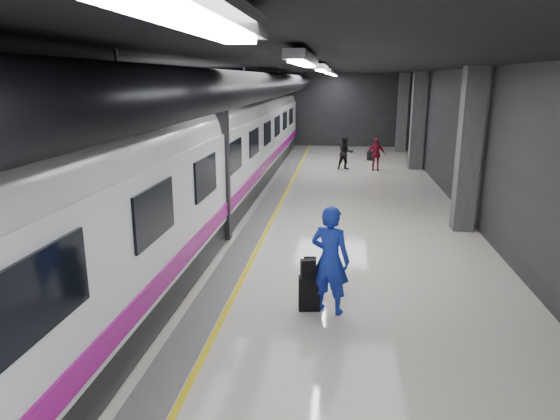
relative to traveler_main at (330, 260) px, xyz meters
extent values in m
plane|color=beige|center=(-0.94, 3.69, -1.01)|extent=(40.00, 40.00, 0.00)
cube|color=black|center=(-0.94, 3.69, 3.49)|extent=(10.00, 40.00, 0.02)
cube|color=#28282B|center=(-0.94, 23.69, 1.24)|extent=(10.00, 0.02, 4.50)
cube|color=#28282B|center=(-5.94, 3.69, 1.24)|extent=(0.02, 40.00, 4.50)
cube|color=#28282B|center=(4.06, 3.69, 1.24)|extent=(0.02, 40.00, 4.50)
cube|color=slate|center=(-2.29, 3.69, -1.00)|extent=(0.65, 39.80, 0.01)
cube|color=yellow|center=(-1.89, 3.69, -1.00)|extent=(0.10, 39.80, 0.01)
cylinder|color=black|center=(-2.24, 3.69, 2.94)|extent=(0.80, 38.00, 0.80)
cube|color=silver|center=(-0.34, -2.31, 3.39)|extent=(0.22, 2.60, 0.10)
cube|color=silver|center=(-0.34, 2.69, 3.39)|extent=(0.22, 2.60, 0.10)
cube|color=silver|center=(-0.34, 7.69, 3.39)|extent=(0.22, 2.60, 0.10)
cube|color=silver|center=(-0.34, 12.69, 3.39)|extent=(0.22, 2.60, 0.10)
cube|color=silver|center=(-0.34, 17.69, 3.39)|extent=(0.22, 2.60, 0.10)
cube|color=silver|center=(-0.34, 21.69, 3.39)|extent=(0.22, 2.60, 0.10)
cube|color=#515154|center=(3.61, 5.69, 1.24)|extent=(0.55, 0.55, 4.50)
cube|color=#515154|center=(3.61, 15.69, 1.24)|extent=(0.55, 0.55, 4.50)
cube|color=#515154|center=(3.61, 21.69, 1.24)|extent=(0.55, 0.55, 4.50)
cube|color=black|center=(-4.19, 3.69, -0.66)|extent=(2.80, 38.00, 0.60)
cube|color=white|center=(-4.19, 3.69, 0.74)|extent=(2.90, 38.00, 2.20)
cylinder|color=white|center=(-4.19, 3.69, 1.69)|extent=(2.80, 38.00, 2.80)
cube|color=#970D80|center=(-2.72, 3.69, -0.06)|extent=(0.04, 38.00, 0.35)
cube|color=black|center=(-4.19, 3.69, 0.99)|extent=(3.05, 0.25, 3.80)
cube|color=black|center=(-2.72, -4.31, 1.14)|extent=(0.05, 1.60, 0.85)
cube|color=black|center=(-2.72, -1.31, 1.14)|extent=(0.05, 1.60, 0.85)
cube|color=black|center=(-2.72, 1.69, 1.14)|extent=(0.05, 1.60, 0.85)
cube|color=black|center=(-2.72, 4.69, 1.14)|extent=(0.05, 1.60, 0.85)
cube|color=black|center=(-2.72, 7.69, 1.14)|extent=(0.05, 1.60, 0.85)
cube|color=black|center=(-2.72, 10.69, 1.14)|extent=(0.05, 1.60, 0.85)
cube|color=black|center=(-2.72, 13.69, 1.14)|extent=(0.05, 1.60, 0.85)
cube|color=black|center=(-2.72, 16.69, 1.14)|extent=(0.05, 1.60, 0.85)
cube|color=black|center=(-2.72, 19.69, 1.14)|extent=(0.05, 1.60, 0.85)
imported|color=#1C35D4|center=(0.00, 0.00, 0.00)|extent=(0.86, 0.71, 2.02)
cube|color=black|center=(-0.37, 0.04, -0.69)|extent=(0.42, 0.30, 0.64)
cube|color=black|center=(-0.40, 0.01, -0.19)|extent=(0.29, 0.21, 0.35)
imported|color=black|center=(0.34, 15.09, -0.23)|extent=(0.92, 0.82, 1.56)
imported|color=maroon|center=(1.75, 15.05, -0.26)|extent=(0.88, 0.37, 1.50)
cube|color=black|center=(1.68, 18.00, -0.77)|extent=(0.37, 0.31, 0.47)
camera|label=1|loc=(0.14, -8.51, 3.16)|focal=32.00mm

